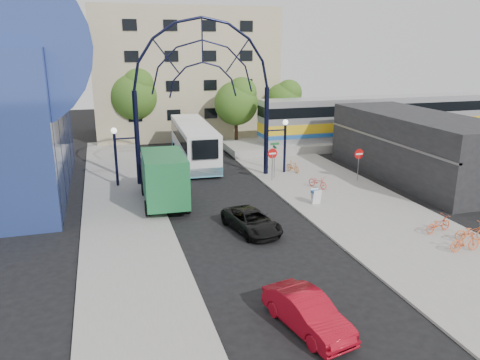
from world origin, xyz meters
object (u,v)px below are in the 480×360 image
object	(u,v)px
stop_sign	(272,156)
bike_far_b	(465,242)
do_not_enter_sign	(359,157)
tree_north_c	(285,100)
red_sedan	(307,312)
tree_north_a	(237,101)
bike_far_a	(438,224)
bike_far_c	(472,232)
street_name_sign	(275,153)
bike_near_b	(293,166)
city_bus	(194,142)
train_car	(376,117)
bike_near_a	(318,182)
black_suv	(252,221)
sandwich_board	(316,195)
green_truck	(163,178)
tree_north_b	(134,93)
gateway_arch	(203,67)

from	to	relation	value
stop_sign	bike_far_b	bearing A→B (deg)	-72.06
do_not_enter_sign	tree_north_c	size ratio (longest dim) A/B	0.38
tree_north_c	red_sedan	distance (m)	36.96
tree_north_a	bike_far_a	world-z (taller)	tree_north_a
do_not_enter_sign	bike_far_c	bearing A→B (deg)	-90.55
tree_north_a	bike_far_a	size ratio (longest dim) A/B	3.86
street_name_sign	bike_far_a	size ratio (longest dim) A/B	1.54
stop_sign	bike_far_b	distance (m)	15.64
do_not_enter_sign	bike_far_c	distance (m)	11.91
street_name_sign	bike_near_b	bearing A→B (deg)	30.57
city_bus	train_car	bearing A→B (deg)	8.71
do_not_enter_sign	bike_near_a	world-z (taller)	do_not_enter_sign
black_suv	bike_far_c	distance (m)	11.69
bike_far_a	bike_far_c	distance (m)	1.73
bike_near_a	stop_sign	bearing A→B (deg)	109.46
tree_north_a	city_bus	xyz separation A→B (m)	(-5.79, -5.92, -2.82)
tree_north_a	bike_near_a	world-z (taller)	tree_north_a
do_not_enter_sign	city_bus	world-z (taller)	city_bus
train_car	tree_north_c	xyz separation A→B (m)	(-7.88, 5.93, 1.37)
bike_near_a	bike_far_c	xyz separation A→B (m)	(3.60, -11.03, 0.05)
sandwich_board	bike_near_b	xyz separation A→B (m)	(1.67, 7.84, -0.16)
city_bus	bike_near_a	size ratio (longest dim) A/B	7.38
black_suv	bike_near_b	distance (m)	12.90
sandwich_board	tree_north_c	size ratio (longest dim) A/B	0.15
bike_near_b	bike_far_c	bearing A→B (deg)	-95.67
stop_sign	street_name_sign	distance (m)	0.74
tree_north_a	bike_far_b	distance (m)	29.23
bike_near_b	bike_far_b	distance (m)	16.81
green_truck	sandwich_board	bearing A→B (deg)	-16.56
green_truck	black_suv	world-z (taller)	green_truck
tree_north_a	bike_far_c	bearing A→B (deg)	-80.26
tree_north_b	bike_near_a	distance (m)	24.01
bike_near_a	train_car	bearing A→B (deg)	22.98
sandwich_board	train_car	size ratio (longest dim) A/B	0.04
green_truck	bike_near_a	size ratio (longest dim) A/B	4.18
bike_far_a	green_truck	bearing A→B (deg)	43.47
do_not_enter_sign	bike_far_a	world-z (taller)	do_not_enter_sign
do_not_enter_sign	bike_far_c	size ratio (longest dim) A/B	1.30
tree_north_a	city_bus	size ratio (longest dim) A/B	0.56
gateway_arch	bike_near_a	world-z (taller)	gateway_arch
tree_north_c	green_truck	xyz separation A→B (m)	(-15.94, -18.72, -2.50)
stop_sign	red_sedan	bearing A→B (deg)	-106.55
sandwich_board	bike_far_b	size ratio (longest dim) A/B	0.58
train_car	tree_north_b	distance (m)	25.27
red_sedan	tree_north_b	bearing A→B (deg)	82.25
train_car	tree_north_a	size ratio (longest dim) A/B	3.59
tree_north_a	tree_north_c	world-z (taller)	tree_north_a
bike_far_a	sandwich_board	bearing A→B (deg)	22.94
tree_north_c	stop_sign	bearing A→B (deg)	-114.69
do_not_enter_sign	red_sedan	size ratio (longest dim) A/B	0.60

